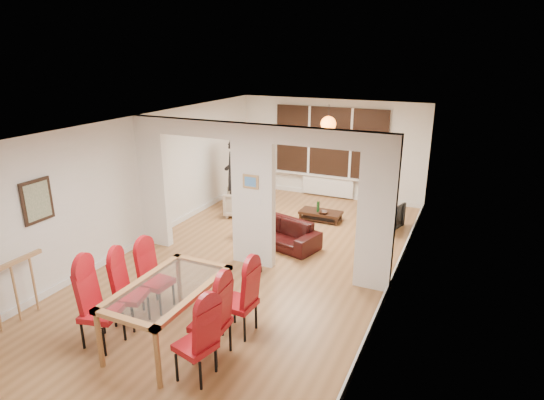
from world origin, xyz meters
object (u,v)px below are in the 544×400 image
Objects in this scene: dining_table at (170,313)px; bottle at (318,206)px; sofa at (277,231)px; armchair at (239,203)px; dining_chair_lc at (157,278)px; dining_chair_rb at (210,318)px; dining_chair_lb at (130,292)px; bowl at (323,212)px; dining_chair_ra at (195,340)px; dining_chair_rc at (239,298)px; television at (391,218)px; person at (233,173)px; dining_chair_la at (100,308)px; coffee_table at (321,216)px.

dining_table reaches higher than bottle.
armchair is at bearing 158.15° from sofa.
dining_chair_rb reaches higher than dining_chair_lc.
dining_chair_lb is 5.18m from bowl.
dining_chair_lc is 0.98× the size of dining_chair_ra.
dining_chair_ra reaches higher than bowl.
bowl is (-0.29, 4.57, -0.29)m from dining_chair_rc.
armchair is at bearing -170.03° from bowl.
sofa is at bearing -102.41° from bottle.
dining_chair_lc reaches higher than bottle.
dining_chair_lc is 1.43m from dining_chair_rc.
bowl is (0.15, -0.05, -0.11)m from bottle.
dining_chair_rc is at bearing 79.31° from dining_chair_rb.
dining_chair_rc is (0.08, 0.61, -0.02)m from dining_chair_rb.
dining_chair_rc is (1.43, -0.03, 0.03)m from dining_chair_lc.
sofa is 1.93× the size of television.
dining_chair_rb is at bearing -86.10° from bottle.
person is at bearing 129.39° from dining_chair_ra.
dining_chair_ra reaches higher than television.
dining_chair_rb is 5.19m from bowl.
dining_chair_rb is 3.74m from sofa.
television is (1.28, 5.37, -0.28)m from dining_chair_rb.
dining_chair_lb is (0.01, 0.55, -0.05)m from dining_chair_la.
dining_chair_la reaches higher than armchair.
dining_table is 1.84× the size of coffee_table.
dining_chair_la is at bearing -143.53° from dining_chair_rc.
dining_table is 1.65× the size of dining_chair_rc.
dining_chair_la is at bearing -167.05° from dining_chair_rb.
dining_chair_rb is at bearing 111.85° from dining_chair_ra.
dining_chair_lc is (0.09, 1.04, -0.06)m from dining_chair_la.
dining_chair_ra is 5.74m from coffee_table.
dining_chair_la is 4.14m from sofa.
person is (-2.53, 5.15, 0.37)m from dining_chair_rb.
coffee_table is at bearing 62.94° from dining_chair_lb.
dining_chair_la is at bearing -100.84° from bottle.
bowl is at bearing 63.91° from dining_chair_la.
armchair is (-1.53, 4.75, -0.10)m from dining_table.
dining_chair_rb is (0.69, -0.07, 0.14)m from dining_table.
dining_table is at bearing 171.53° from dining_chair_rb.
dining_chair_lb is 0.56× the size of person.
dining_chair_lb is 3.84× the size of bottle.
bottle is at bearing -127.97° from coffee_table.
armchair is (-0.88, 4.18, -0.19)m from dining_chair_lc.
person is (-2.61, 4.54, 0.38)m from dining_chair_rc.
dining_chair_rb is 1.03× the size of dining_chair_rc.
person is (-0.31, 0.33, 0.60)m from armchair.
dining_chair_rc is at bearing -85.20° from coffee_table.
dining_chair_rc is at bearing 102.83° from dining_chair_ra.
bowl is (1.23, 5.58, -0.32)m from dining_chair_la.
bowl is (2.01, 0.35, -0.07)m from armchair.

